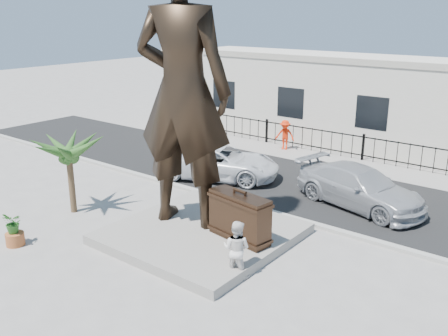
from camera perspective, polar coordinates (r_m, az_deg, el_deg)
The scene contains 16 objects.
ground at distance 14.70m, azimuth -4.89°, elevation -10.45°, with size 100.00×100.00×0.00m, color #9E9991.
street at distance 20.76m, azimuth 10.26°, elevation -2.10°, with size 40.00×7.00×0.01m, color black.
curb at distance 17.90m, azimuth 4.95°, elevation -4.94°, with size 40.00×0.25×0.12m, color #A5A399.
far_sidewalk at distance 24.22m, azimuth 14.74°, elevation 0.46°, with size 40.00×2.50×0.02m, color #9E9991.
plinth at distance 15.93m, azimuth -2.55°, elevation -7.49°, with size 5.20×5.20×0.30m, color gray.
fence at distance 24.77m, azimuth 15.59°, elevation 2.19°, with size 22.00×0.10×1.20m, color black.
building at distance 28.29m, azimuth 19.21°, elevation 7.05°, with size 28.00×7.00×4.40m, color silver.
statue at distance 15.37m, azimuth -4.74°, elevation 8.70°, with size 3.09×2.03×8.48m, color black.
suitcase at distance 14.95m, azimuth 1.78°, elevation -5.60°, with size 2.02×0.64×1.42m, color #332115.
tourist at distance 13.51m, azimuth 1.43°, elevation -9.23°, with size 0.78×0.61×1.61m, color white.
car_white at distance 21.28m, azimuth -0.51°, elevation 0.69°, with size 2.34×5.07×1.41m, color white.
car_silver at distance 18.86m, azimuth 15.27°, elevation -2.13°, with size 2.04×5.01×1.45m, color #A8A9AC.
worker at distance 25.87m, azimuth 6.98°, elevation 3.78°, with size 0.99×0.57×1.53m, color #F42F0C.
palm_tree at distance 18.75m, azimuth -16.75°, elevation -4.79°, with size 1.80×1.80×3.20m, color #28501D, non-canonical shape.
planter at distance 16.72m, azimuth -22.76°, elevation -7.50°, with size 0.56×0.56×0.40m, color #A6582C.
shrub at distance 16.51m, azimuth -22.98°, elevation -5.81°, with size 0.60×0.52×0.67m, color #265E1E.
Camera 1 is at (8.94, -9.43, 6.89)m, focal length 40.00 mm.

